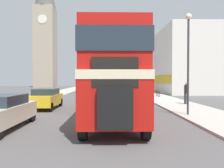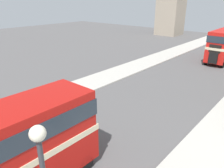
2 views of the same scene
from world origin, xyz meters
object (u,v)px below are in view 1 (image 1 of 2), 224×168
object	(u,v)px
bus_distant	(108,77)
car_parked_mid	(46,98)
double_decker_bus	(112,72)
street_lamp	(188,49)
car_parked_near	(1,112)
pedestrian_walking	(186,92)
bicycle_on_pavement	(158,93)
church_tower	(45,23)

from	to	relation	value
bus_distant	car_parked_mid	size ratio (longest dim) A/B	2.70
double_decker_bus	street_lamp	distance (m)	4.66
bus_distant	street_lamp	bearing A→B (deg)	-81.98
double_decker_bus	car_parked_mid	bearing A→B (deg)	140.61
car_parked_near	street_lamp	distance (m)	10.32
car_parked_near	car_parked_mid	size ratio (longest dim) A/B	1.12
pedestrian_walking	street_lamp	distance (m)	6.32
car_parked_near	bicycle_on_pavement	bearing A→B (deg)	57.19
car_parked_near	pedestrian_walking	world-z (taller)	pedestrian_walking
bus_distant	bicycle_on_pavement	bearing A→B (deg)	-72.88
bus_distant	street_lamp	size ratio (longest dim) A/B	1.81
bicycle_on_pavement	church_tower	world-z (taller)	church_tower
car_parked_near	bicycle_on_pavement	xyz separation A→B (m)	(10.63, 16.49, -0.29)
car_parked_near	church_tower	bearing A→B (deg)	103.92
car_parked_near	pedestrian_walking	bearing A→B (deg)	37.13
double_decker_bus	bicycle_on_pavement	distance (m)	15.09
double_decker_bus	street_lamp	bearing A→B (deg)	5.10
church_tower	street_lamp	bearing A→B (deg)	-65.66
bicycle_on_pavement	street_lamp	xyz separation A→B (m)	(-1.32, -13.39, 3.47)
car_parked_near	church_tower	world-z (taller)	church_tower
double_decker_bus	car_parked_near	distance (m)	5.86
bus_distant	car_parked_mid	distance (m)	29.42
car_parked_mid	bicycle_on_pavement	size ratio (longest dim) A/B	2.23
car_parked_near	car_parked_mid	bearing A→B (deg)	89.68
double_decker_bus	street_lamp	size ratio (longest dim) A/B	1.83
bicycle_on_pavement	church_tower	distance (m)	46.42
car_parked_near	street_lamp	bearing A→B (deg)	18.39
double_decker_bus	church_tower	distance (m)	55.02
church_tower	bus_distant	bearing A→B (deg)	-43.34
double_decker_bus	car_parked_mid	world-z (taller)	double_decker_bus
bicycle_on_pavement	street_lamp	distance (m)	13.90
double_decker_bus	pedestrian_walking	distance (m)	8.63
bicycle_on_pavement	car_parked_near	bearing A→B (deg)	-122.81
bus_distant	street_lamp	world-z (taller)	street_lamp
pedestrian_walking	church_tower	size ratio (longest dim) A/B	0.05
double_decker_bus	car_parked_mid	size ratio (longest dim) A/B	2.73
car_parked_mid	pedestrian_walking	bearing A→B (deg)	9.07
bus_distant	car_parked_mid	xyz separation A→B (m)	(-4.69, -28.98, -1.87)
pedestrian_walking	double_decker_bus	bearing A→B (deg)	-137.54
bus_distant	church_tower	bearing A→B (deg)	136.66
bus_distant	church_tower	size ratio (longest dim) A/B	0.30
double_decker_bus	bus_distant	size ratio (longest dim) A/B	1.01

